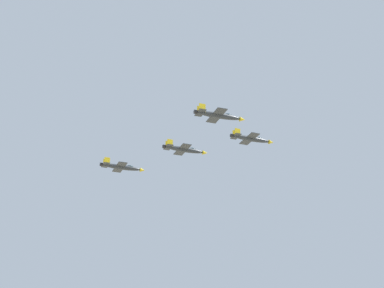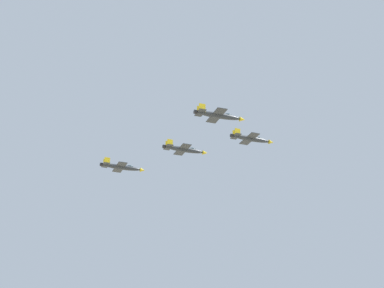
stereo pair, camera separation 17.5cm
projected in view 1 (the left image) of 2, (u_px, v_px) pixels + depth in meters
The scene contains 4 objects.
jet_lead at pixel (251, 139), 200.42m from camera, with size 13.78×12.16×3.42m.
jet_left_wingman at pixel (184, 149), 207.93m from camera, with size 14.26×12.63×3.55m.
jet_right_wingman at pixel (219, 115), 180.30m from camera, with size 13.97×12.92×3.54m.
jet_left_outer at pixel (122, 167), 214.21m from camera, with size 14.17×12.64×3.53m.
Camera 1 is at (-149.64, -41.37, 8.91)m, focal length 55.32 mm.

